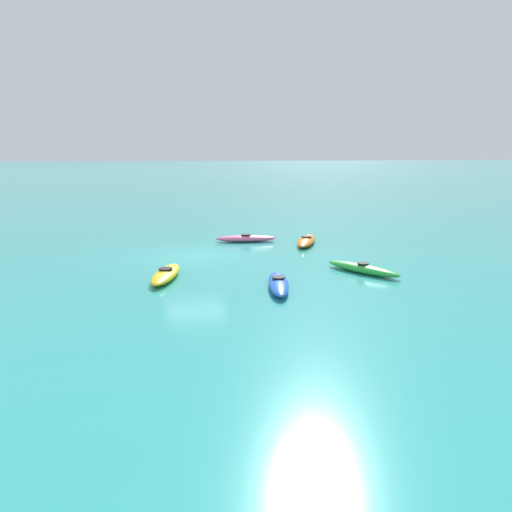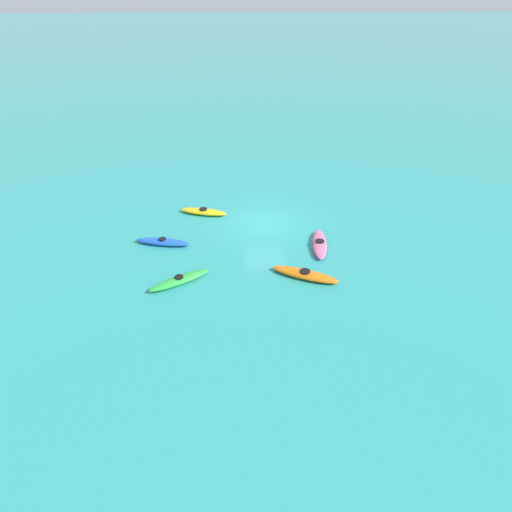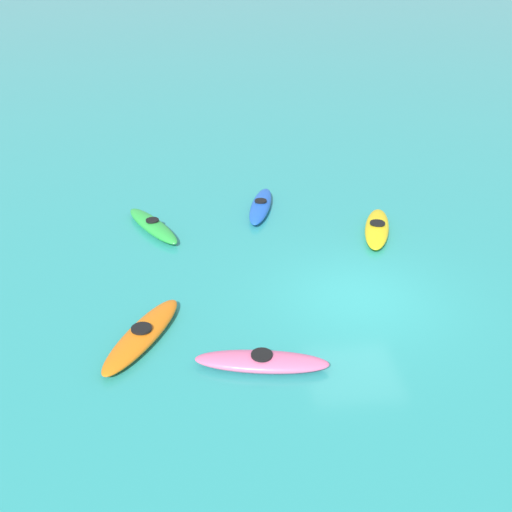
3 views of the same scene
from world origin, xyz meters
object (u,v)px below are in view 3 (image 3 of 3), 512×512
kayak_pink (262,362)px  kayak_green (153,226)px  kayak_blue (261,206)px  kayak_orange (142,335)px  kayak_yellow (377,228)px

kayak_pink → kayak_green: same height
kayak_green → kayak_blue: size_ratio=0.98×
kayak_orange → kayak_yellow: bearing=-54.2°
kayak_yellow → kayak_pink: same height
kayak_pink → kayak_green: size_ratio=1.03×
kayak_yellow → kayak_blue: bearing=58.6°
kayak_yellow → kayak_blue: same height
kayak_yellow → kayak_orange: 8.50m
kayak_pink → kayak_blue: size_ratio=1.00×
kayak_orange → kayak_blue: 7.87m
kayak_green → kayak_blue: bearing=-71.6°
kayak_yellow → kayak_blue: size_ratio=0.98×
kayak_pink → kayak_blue: (8.31, -0.87, -0.00)m
kayak_yellow → kayak_green: bearing=82.5°
kayak_yellow → kayak_pink: bearing=145.7°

